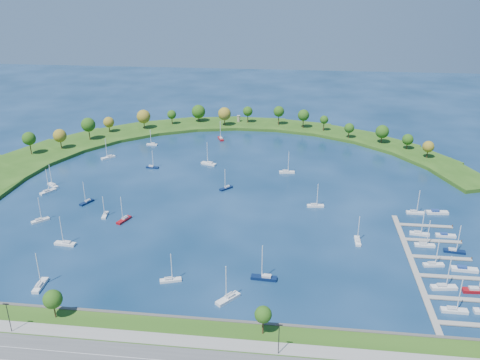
# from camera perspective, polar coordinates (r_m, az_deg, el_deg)

# --- Properties ---
(ground) EXTENTS (700.00, 700.00, 0.00)m
(ground) POSITION_cam_1_polar(r_m,az_deg,el_deg) (248.31, -1.28, -1.24)
(ground) COLOR #07223D
(ground) RESTS_ON ground
(breakwater) EXTENTS (286.74, 247.64, 2.00)m
(breakwater) POSITION_cam_1_polar(r_m,az_deg,el_deg) (301.42, -8.77, 3.09)
(breakwater) COLOR #244B14
(breakwater) RESTS_ON ground
(breakwater_trees) EXTENTS (240.02, 90.48, 14.70)m
(breakwater_trees) POSITION_cam_1_polar(r_m,az_deg,el_deg) (330.73, -3.23, 6.77)
(breakwater_trees) COLOR #382314
(breakwater_trees) RESTS_ON breakwater
(harbor_tower) EXTENTS (2.60, 2.60, 4.71)m
(harbor_tower) POSITION_cam_1_polar(r_m,az_deg,el_deg) (359.83, -0.16, 7.14)
(harbor_tower) COLOR gray
(harbor_tower) RESTS_ON breakwater
(dock_system) EXTENTS (24.28, 82.00, 1.60)m
(dock_system) POSITION_cam_1_polar(r_m,az_deg,el_deg) (199.24, 21.50, -9.30)
(dock_system) COLOR gray
(dock_system) RESTS_ON ground
(moored_boat_0) EXTENTS (6.55, 7.03, 11.05)m
(moored_boat_0) POSITION_cam_1_polar(r_m,az_deg,el_deg) (249.85, -1.62, -0.87)
(moored_boat_0) COLOR #09183B
(moored_boat_0) RESTS_ON ground
(moored_boat_1) EXTENTS (2.93, 6.99, 9.97)m
(moored_boat_1) POSITION_cam_1_polar(r_m,az_deg,el_deg) (230.44, -15.39, -3.86)
(moored_boat_1) COLOR silver
(moored_boat_1) RESTS_ON ground
(moored_boat_2) EXTENTS (8.05, 3.11, 11.53)m
(moored_boat_2) POSITION_cam_1_polar(r_m,az_deg,el_deg) (233.53, 8.73, -2.89)
(moored_boat_2) COLOR silver
(moored_boat_2) RESTS_ON ground
(moored_boat_3) EXTENTS (4.99, 8.41, 11.94)m
(moored_boat_3) POSITION_cam_1_polar(r_m,az_deg,el_deg) (223.83, -13.31, -4.44)
(moored_boat_3) COLOR maroon
(moored_boat_3) RESTS_ON ground
(moored_boat_4) EXTENTS (9.46, 3.20, 13.69)m
(moored_boat_4) POSITION_cam_1_polar(r_m,az_deg,el_deg) (178.98, 2.83, -11.17)
(moored_boat_4) COLOR #09183B
(moored_boat_4) RESTS_ON ground
(moored_boat_5) EXTENTS (7.90, 4.38, 11.19)m
(moored_boat_5) POSITION_cam_1_polar(r_m,az_deg,el_deg) (179.45, -8.08, -11.33)
(moored_boat_5) COLOR silver
(moored_boat_5) RESTS_ON ground
(moored_boat_6) EXTENTS (7.53, 7.76, 12.42)m
(moored_boat_6) POSITION_cam_1_polar(r_m,az_deg,el_deg) (302.38, -15.03, 2.61)
(moored_boat_6) COLOR silver
(moored_boat_6) RESTS_ON ground
(moored_boat_7) EXTENTS (9.39, 5.82, 13.39)m
(moored_boat_7) POSITION_cam_1_polar(r_m,az_deg,el_deg) (282.65, -3.64, 1.97)
(moored_boat_7) COLOR silver
(moored_boat_7) RESTS_ON ground
(moored_boat_8) EXTENTS (3.16, 9.06, 13.07)m
(moored_boat_8) POSITION_cam_1_polar(r_m,az_deg,el_deg) (188.30, -22.18, -11.18)
(moored_boat_8) COLOR silver
(moored_boat_8) RESTS_ON ground
(moored_boat_9) EXTENTS (7.90, 8.83, 13.65)m
(moored_boat_9) POSITION_cam_1_polar(r_m,az_deg,el_deg) (168.79, -1.38, -13.50)
(moored_boat_9) COLOR silver
(moored_boat_9) RESTS_ON ground
(moored_boat_10) EXTENTS (7.31, 2.63, 10.52)m
(moored_boat_10) POSITION_cam_1_polar(r_m,az_deg,el_deg) (281.47, -10.14, 1.54)
(moored_boat_10) COLOR #09183B
(moored_boat_10) RESTS_ON ground
(moored_boat_11) EXTENTS (5.19, 7.75, 11.14)m
(moored_boat_11) POSITION_cam_1_polar(r_m,az_deg,el_deg) (245.57, -17.36, -2.39)
(moored_boat_11) COLOR #09183B
(moored_boat_11) RESTS_ON ground
(moored_boat_12) EXTENTS (7.76, 6.71, 11.85)m
(moored_boat_12) POSITION_cam_1_polar(r_m,az_deg,el_deg) (270.67, -20.89, -0.52)
(moored_boat_12) COLOR silver
(moored_boat_12) RESTS_ON ground
(moored_boat_13) EXTENTS (6.86, 7.09, 11.33)m
(moored_boat_13) POSITION_cam_1_polar(r_m,az_deg,el_deg) (234.67, -22.17, -4.29)
(moored_boat_13) COLOR silver
(moored_boat_13) RESTS_ON ground
(moored_boat_14) EXTENTS (7.10, 2.45, 10.26)m
(moored_boat_14) POSITION_cam_1_polar(r_m,az_deg,el_deg) (320.35, -10.17, 4.15)
(moored_boat_14) COLOR silver
(moored_boat_14) RESTS_ON ground
(moored_boat_15) EXTENTS (5.35, 8.72, 12.42)m
(moored_boat_15) POSITION_cam_1_polar(r_m,az_deg,el_deg) (326.59, -2.25, 4.86)
(moored_boat_15) COLOR maroon
(moored_boat_15) RESTS_ON ground
(moored_boat_16) EXTENTS (8.74, 3.08, 12.61)m
(moored_boat_16) POSITION_cam_1_polar(r_m,az_deg,el_deg) (211.50, -19.61, -6.89)
(moored_boat_16) COLOR silver
(moored_boat_16) RESTS_ON ground
(moored_boat_17) EXTENTS (6.14, 8.41, 12.26)m
(moored_boat_17) POSITION_cam_1_polar(r_m,az_deg,el_deg) (263.76, -21.40, -1.20)
(moored_boat_17) COLOR silver
(moored_boat_17) RESTS_ON ground
(moored_boat_18) EXTENTS (2.18, 7.72, 11.34)m
(moored_boat_18) POSITION_cam_1_polar(r_m,az_deg,el_deg) (207.01, 13.48, -6.81)
(moored_boat_18) COLOR silver
(moored_boat_18) RESTS_ON ground
(moored_boat_19) EXTENTS (8.62, 3.26, 12.37)m
(moored_boat_19) POSITION_cam_1_polar(r_m,az_deg,el_deg) (271.23, 5.45, 0.99)
(moored_boat_19) COLOR silver
(moored_boat_19) RESTS_ON ground
(docked_boat_0) EXTENTS (8.41, 2.41, 12.34)m
(docked_boat_0) POSITION_cam_1_polar(r_m,az_deg,el_deg) (177.80, 23.59, -13.60)
(docked_boat_0) COLOR silver
(docked_boat_0) RESTS_ON ground
(docked_boat_2) EXTENTS (9.13, 3.57, 13.06)m
(docked_boat_2) POSITION_cam_1_polar(r_m,az_deg,el_deg) (187.84, 22.56, -11.33)
(docked_boat_2) COLOR silver
(docked_boat_2) RESTS_ON ground
(docked_boat_3) EXTENTS (9.47, 3.11, 13.73)m
(docked_boat_3) POSITION_cam_1_polar(r_m,az_deg,el_deg) (190.52, 25.70, -11.39)
(docked_boat_3) COLOR maroon
(docked_boat_3) RESTS_ON ground
(docked_boat_4) EXTENTS (7.90, 3.21, 11.28)m
(docked_boat_4) POSITION_cam_1_polar(r_m,az_deg,el_deg) (199.75, 21.53, -9.04)
(docked_boat_4) COLOR silver
(docked_boat_4) RESTS_ON ground
(docked_boat_5) EXTENTS (9.55, 3.22, 1.92)m
(docked_boat_5) POSITION_cam_1_polar(r_m,az_deg,el_deg) (201.22, 24.56, -9.38)
(docked_boat_5) COLOR silver
(docked_boat_5) RESTS_ON ground
(docked_boat_6) EXTENTS (7.93, 2.34, 11.61)m
(docked_boat_6) POSITION_cam_1_polar(r_m,az_deg,el_deg) (211.89, 20.62, -7.00)
(docked_boat_6) COLOR silver
(docked_boat_6) RESTS_ON ground
(docked_boat_7) EXTENTS (8.34, 3.31, 11.93)m
(docked_boat_7) POSITION_cam_1_polar(r_m,az_deg,el_deg) (211.83, 23.60, -7.49)
(docked_boat_7) COLOR #09183B
(docked_boat_7) RESTS_ON ground
(docked_boat_8) EXTENTS (8.14, 3.28, 11.62)m
(docked_boat_8) POSITION_cam_1_polar(r_m,az_deg,el_deg) (219.99, 20.09, -5.79)
(docked_boat_8) COLOR silver
(docked_boat_8) RESTS_ON ground
(docked_boat_9) EXTENTS (8.14, 2.51, 1.65)m
(docked_boat_9) POSITION_cam_1_polar(r_m,az_deg,el_deg) (222.60, 22.72, -5.94)
(docked_boat_9) COLOR silver
(docked_boat_9) RESTS_ON ground
(docked_boat_10) EXTENTS (7.98, 2.40, 11.66)m
(docked_boat_10) POSITION_cam_1_polar(r_m,az_deg,el_deg) (238.10, 19.65, -3.51)
(docked_boat_10) COLOR silver
(docked_boat_10) RESTS_ON ground
(docked_boat_11) EXTENTS (9.82, 3.39, 1.97)m
(docked_boat_11) POSITION_cam_1_polar(r_m,az_deg,el_deg) (241.74, 21.88, -3.49)
(docked_boat_11) COLOR silver
(docked_boat_11) RESTS_ON ground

